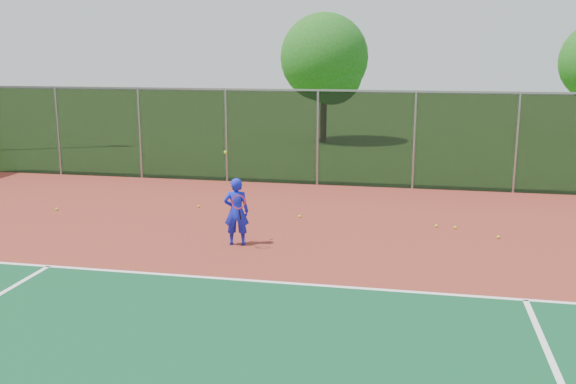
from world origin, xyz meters
TOP-DOWN VIEW (x-y plane):
  - ground at (0.00, 0.00)m, footprint 120.00×120.00m
  - court_apron at (0.00, 2.00)m, footprint 30.00×20.00m
  - fence_back at (0.00, 12.00)m, footprint 30.00×0.06m
  - tennis_player at (-3.74, 5.19)m, footprint 0.61×0.64m
  - practice_ball_0 at (-9.34, 7.25)m, footprint 0.07×0.07m
  - practice_ball_2 at (1.06, 7.45)m, footprint 0.07×0.07m
  - practice_ball_3 at (-5.71, 8.31)m, footprint 0.07×0.07m
  - practice_ball_4 at (-2.80, 7.77)m, footprint 0.07×0.07m
  - practice_ball_5 at (1.99, 6.80)m, footprint 0.07×0.07m
  - practice_ball_6 at (0.62, 7.51)m, footprint 0.07×0.07m
  - tree_back_left at (-4.16, 22.00)m, footprint 4.07×4.07m

SIDE VIEW (x-z plane):
  - ground at x=0.00m, z-range 0.00..0.00m
  - court_apron at x=0.00m, z-range 0.00..0.02m
  - practice_ball_0 at x=-9.34m, z-range 0.02..0.09m
  - practice_ball_2 at x=1.06m, z-range 0.02..0.09m
  - practice_ball_3 at x=-5.71m, z-range 0.02..0.09m
  - practice_ball_4 at x=-2.80m, z-range 0.02..0.09m
  - practice_ball_5 at x=1.99m, z-range 0.02..0.09m
  - practice_ball_6 at x=0.62m, z-range 0.02..0.09m
  - tennis_player at x=-3.74m, z-range -0.26..1.81m
  - fence_back at x=0.00m, z-range 0.05..3.08m
  - tree_back_left at x=-4.16m, z-range 0.76..6.74m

